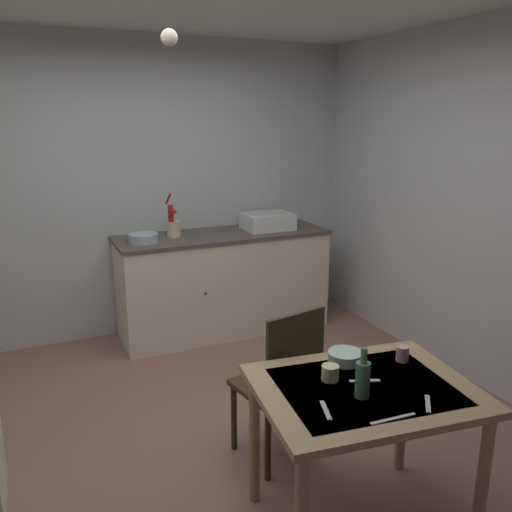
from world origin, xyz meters
TOP-DOWN VIEW (x-y plane):
  - ground_plane at (0.00, 0.00)m, footprint 5.12×5.12m
  - wall_back at (0.00, 1.99)m, footprint 4.22×0.10m
  - wall_right at (2.11, 0.00)m, footprint 0.10×3.98m
  - counter_cabinet at (0.71, 1.62)m, footprint 1.92×0.64m
  - sink_basin at (1.16, 1.62)m, footprint 0.44×0.34m
  - hand_pump at (0.25, 1.67)m, footprint 0.05×0.27m
  - mixing_bowl_counter at (-0.02, 1.57)m, footprint 0.25×0.25m
  - stoneware_crock at (0.27, 1.67)m, footprint 0.12×0.12m
  - dining_table at (0.42, -0.94)m, footprint 1.07×0.87m
  - chair_far_side at (0.31, -0.33)m, footprint 0.47×0.47m
  - serving_bowl_wide at (0.48, -0.69)m, footprint 0.17×0.17m
  - teacup_cream at (0.31, -0.82)m, footprint 0.08×0.08m
  - teacup_mint at (0.75, -0.80)m, footprint 0.06×0.06m
  - glass_bottle at (0.36, -1.01)m, footprint 0.06×0.06m
  - table_knife at (0.37, -1.21)m, footprint 0.21×0.03m
  - teaspoon_near_bowl at (0.58, -1.18)m, footprint 0.11×0.13m
  - teaspoon_by_cup at (0.15, -1.04)m, footprint 0.07×0.15m
  - serving_spoon at (0.45, -0.90)m, footprint 0.14×0.07m
  - pendant_bulb at (-0.20, -0.13)m, footprint 0.08×0.08m

SIDE VIEW (x-z plane):
  - ground_plane at x=0.00m, z-range 0.00..0.00m
  - counter_cabinet at x=0.71m, z-range 0.00..0.93m
  - chair_far_side at x=0.31m, z-range 0.03..0.97m
  - dining_table at x=0.42m, z-range 0.27..1.02m
  - table_knife at x=0.37m, z-range 0.75..0.76m
  - teaspoon_near_bowl at x=0.58m, z-range 0.75..0.76m
  - teaspoon_by_cup at x=0.15m, z-range 0.75..0.76m
  - serving_spoon at x=0.45m, z-range 0.75..0.76m
  - serving_bowl_wide at x=0.48m, z-range 0.75..0.81m
  - teacup_cream at x=0.31m, z-range 0.75..0.83m
  - teacup_mint at x=0.75m, z-range 0.75..0.83m
  - glass_bottle at x=0.36m, z-range 0.73..0.96m
  - mixing_bowl_counter at x=-0.02m, z-range 0.93..1.00m
  - stoneware_crock at x=0.27m, z-range 0.93..1.06m
  - sink_basin at x=1.16m, z-range 0.93..1.08m
  - hand_pump at x=0.25m, z-range 0.90..1.29m
  - wall_back at x=0.00m, z-range 0.00..2.63m
  - wall_right at x=2.11m, z-range 0.00..2.63m
  - pendant_bulb at x=-0.20m, z-range 2.26..2.34m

